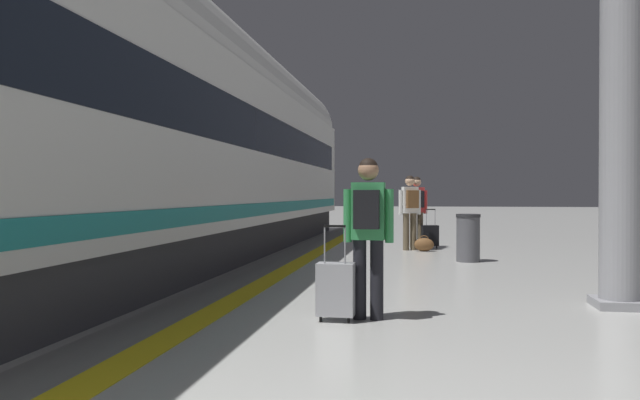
{
  "coord_description": "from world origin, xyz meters",
  "views": [
    {
      "loc": [
        1.58,
        -0.52,
        1.31
      ],
      "look_at": [
        0.39,
        6.66,
        1.23
      ],
      "focal_mm": 34.12,
      "sensor_mm": 36.0,
      "label": 1
    }
  ],
  "objects_px": {
    "passenger_mid": "(410,206)",
    "waste_bin": "(468,238)",
    "suitcase_near": "(336,289)",
    "high_speed_train": "(119,114)",
    "passenger_near": "(368,224)",
    "passenger_far": "(417,205)",
    "duffel_bag_mid": "(424,244)",
    "platform_pillar": "(620,157)",
    "suitcase_far": "(430,235)"
  },
  "relations": [
    {
      "from": "suitcase_near",
      "to": "platform_pillar",
      "type": "height_order",
      "value": "platform_pillar"
    },
    {
      "from": "waste_bin",
      "to": "passenger_far",
      "type": "bearing_deg",
      "value": 108.73
    },
    {
      "from": "duffel_bag_mid",
      "to": "passenger_mid",
      "type": "bearing_deg",
      "value": 147.16
    },
    {
      "from": "duffel_bag_mid",
      "to": "waste_bin",
      "type": "bearing_deg",
      "value": -67.44
    },
    {
      "from": "passenger_far",
      "to": "passenger_near",
      "type": "bearing_deg",
      "value": -93.04
    },
    {
      "from": "suitcase_near",
      "to": "suitcase_far",
      "type": "distance_m",
      "value": 8.59
    },
    {
      "from": "high_speed_train",
      "to": "passenger_near",
      "type": "distance_m",
      "value": 4.81
    },
    {
      "from": "passenger_far",
      "to": "suitcase_far",
      "type": "bearing_deg",
      "value": -23.81
    },
    {
      "from": "duffel_bag_mid",
      "to": "platform_pillar",
      "type": "xyz_separation_m",
      "value": [
        2.16,
        -6.47,
        1.57
      ]
    },
    {
      "from": "passenger_mid",
      "to": "duffel_bag_mid",
      "type": "height_order",
      "value": "passenger_mid"
    },
    {
      "from": "passenger_near",
      "to": "platform_pillar",
      "type": "relative_size",
      "value": 0.46
    },
    {
      "from": "passenger_near",
      "to": "waste_bin",
      "type": "distance_m",
      "value": 5.84
    },
    {
      "from": "suitcase_near",
      "to": "duffel_bag_mid",
      "type": "bearing_deg",
      "value": 83.06
    },
    {
      "from": "suitcase_near",
      "to": "passenger_far",
      "type": "bearing_deg",
      "value": 84.91
    },
    {
      "from": "suitcase_near",
      "to": "suitcase_far",
      "type": "height_order",
      "value": "suitcase_near"
    },
    {
      "from": "passenger_near",
      "to": "suitcase_near",
      "type": "bearing_deg",
      "value": -158.84
    },
    {
      "from": "passenger_near",
      "to": "platform_pillar",
      "type": "distance_m",
      "value": 3.09
    },
    {
      "from": "high_speed_train",
      "to": "passenger_far",
      "type": "bearing_deg",
      "value": 54.82
    },
    {
      "from": "high_speed_train",
      "to": "suitcase_near",
      "type": "height_order",
      "value": "high_speed_train"
    },
    {
      "from": "passenger_mid",
      "to": "passenger_far",
      "type": "distance_m",
      "value": 0.75
    },
    {
      "from": "high_speed_train",
      "to": "passenger_mid",
      "type": "xyz_separation_m",
      "value": [
        4.26,
        5.51,
        -1.48
      ]
    },
    {
      "from": "high_speed_train",
      "to": "suitcase_far",
      "type": "xyz_separation_m",
      "value": [
        4.72,
        6.11,
        -2.2
      ]
    },
    {
      "from": "duffel_bag_mid",
      "to": "passenger_near",
      "type": "bearing_deg",
      "value": -94.67
    },
    {
      "from": "passenger_mid",
      "to": "duffel_bag_mid",
      "type": "xyz_separation_m",
      "value": [
        0.31,
        -0.2,
        -0.86
      ]
    },
    {
      "from": "high_speed_train",
      "to": "platform_pillar",
      "type": "relative_size",
      "value": 7.68
    },
    {
      "from": "passenger_near",
      "to": "duffel_bag_mid",
      "type": "height_order",
      "value": "passenger_near"
    },
    {
      "from": "suitcase_near",
      "to": "high_speed_train",
      "type": "bearing_deg",
      "value": 146.36
    },
    {
      "from": "passenger_mid",
      "to": "suitcase_far",
      "type": "xyz_separation_m",
      "value": [
        0.46,
        0.6,
        -0.71
      ]
    },
    {
      "from": "duffel_bag_mid",
      "to": "passenger_far",
      "type": "relative_size",
      "value": 0.26
    },
    {
      "from": "passenger_near",
      "to": "waste_bin",
      "type": "bearing_deg",
      "value": 75.67
    },
    {
      "from": "duffel_bag_mid",
      "to": "passenger_far",
      "type": "distance_m",
      "value": 1.29
    },
    {
      "from": "duffel_bag_mid",
      "to": "platform_pillar",
      "type": "height_order",
      "value": "platform_pillar"
    },
    {
      "from": "passenger_near",
      "to": "passenger_far",
      "type": "distance_m",
      "value": 8.55
    },
    {
      "from": "high_speed_train",
      "to": "platform_pillar",
      "type": "bearing_deg",
      "value": -9.79
    },
    {
      "from": "passenger_mid",
      "to": "waste_bin",
      "type": "xyz_separation_m",
      "value": [
        1.13,
        -2.17,
        -0.56
      ]
    },
    {
      "from": "passenger_mid",
      "to": "platform_pillar",
      "type": "distance_m",
      "value": 7.15
    },
    {
      "from": "platform_pillar",
      "to": "passenger_mid",
      "type": "bearing_deg",
      "value": 110.32
    },
    {
      "from": "suitcase_near",
      "to": "platform_pillar",
      "type": "distance_m",
      "value": 3.62
    },
    {
      "from": "suitcase_near",
      "to": "waste_bin",
      "type": "xyz_separation_m",
      "value": [
        1.76,
        5.75,
        0.13
      ]
    },
    {
      "from": "high_speed_train",
      "to": "passenger_near",
      "type": "bearing_deg",
      "value": -30.13
    },
    {
      "from": "high_speed_train",
      "to": "passenger_near",
      "type": "xyz_separation_m",
      "value": [
        3.95,
        -2.29,
        -1.51
      ]
    },
    {
      "from": "passenger_near",
      "to": "suitcase_near",
      "type": "relative_size",
      "value": 1.69
    },
    {
      "from": "passenger_far",
      "to": "passenger_mid",
      "type": "bearing_deg",
      "value": -101.11
    },
    {
      "from": "platform_pillar",
      "to": "high_speed_train",
      "type": "bearing_deg",
      "value": 170.21
    },
    {
      "from": "passenger_near",
      "to": "duffel_bag_mid",
      "type": "relative_size",
      "value": 3.8
    },
    {
      "from": "passenger_near",
      "to": "passenger_mid",
      "type": "distance_m",
      "value": 7.81
    },
    {
      "from": "suitcase_far",
      "to": "waste_bin",
      "type": "bearing_deg",
      "value": -76.37
    },
    {
      "from": "high_speed_train",
      "to": "platform_pillar",
      "type": "height_order",
      "value": "high_speed_train"
    },
    {
      "from": "high_speed_train",
      "to": "suitcase_near",
      "type": "xyz_separation_m",
      "value": [
        3.63,
        -2.42,
        -2.17
      ]
    },
    {
      "from": "passenger_near",
      "to": "suitcase_near",
      "type": "xyz_separation_m",
      "value": [
        -0.32,
        -0.12,
        -0.66
      ]
    }
  ]
}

